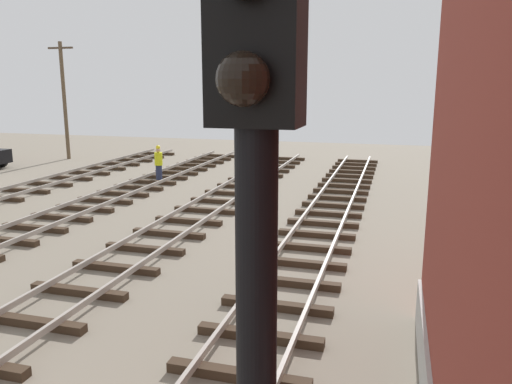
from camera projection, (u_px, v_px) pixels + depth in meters
The scene contains 3 objects.
signal_mast at pixel (255, 371), 2.21m from camera, with size 0.36×0.40×5.77m.
utility_pole_far at pixel (64, 99), 32.82m from camera, with size 1.80×0.24×7.59m.
track_worker_distant at pixel (159, 164), 25.49m from camera, with size 0.40×0.40×1.87m.
Camera 1 is at (3.39, -2.99, 4.84)m, focal length 35.16 mm.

